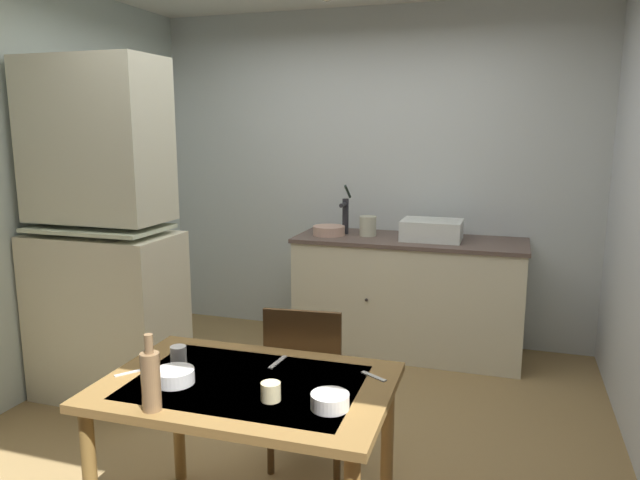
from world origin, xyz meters
The scene contains 19 objects.
ground_plane centered at (0.00, 0.00, 0.00)m, with size 4.58×4.58×0.00m, color olive.
wall_back centered at (0.00, 1.79, 1.33)m, with size 3.68×0.10×2.66m, color silver.
wall_left centered at (-1.84, 0.00, 1.33)m, with size 0.10×3.58×2.66m, color silver.
hutch_cabinet centered at (-1.32, 0.06, 1.00)m, with size 0.91×0.53×2.15m.
counter_cabinet centered at (0.39, 1.42, 0.45)m, with size 1.74×0.64×0.90m.
sink_basin centered at (0.56, 1.42, 0.98)m, with size 0.44×0.34×0.15m.
hand_pump centered at (-0.13, 1.47, 1.07)m, with size 0.05×0.27×0.39m.
mixing_bowl_counter centered at (-0.23, 1.37, 0.94)m, with size 0.25×0.25×0.07m, color tan.
stoneware_crock centered at (0.06, 1.44, 0.98)m, with size 0.13×0.13×0.15m, color beige.
dining_table centered at (0.14, -0.97, 0.63)m, with size 1.17×0.79×0.72m.
chair_far_side centered at (0.19, -0.35, 0.48)m, with size 0.44×0.44×0.88m.
serving_bowl_wide centered at (-0.13, -1.07, 0.75)m, with size 0.16×0.16×0.06m, color white.
soup_bowl_small centered at (0.53, -1.08, 0.75)m, with size 0.14×0.14×0.06m, color white.
mug_dark centered at (-0.20, -0.91, 0.77)m, with size 0.07×0.07×0.09m, color white.
teacup_cream centered at (0.30, -1.09, 0.76)m, with size 0.08×0.08×0.07m, color beige.
glass_bottle centered at (-0.08, -1.29, 0.84)m, with size 0.07×0.07×0.29m.
table_knife centered at (-0.34, -1.02, 0.73)m, with size 0.19×0.02×0.01m, color silver.
teaspoon_near_bowl centered at (0.62, -0.76, 0.73)m, with size 0.13×0.02×0.01m, color beige.
teaspoon_by_cup centered at (0.19, -0.75, 0.73)m, with size 0.15×0.02×0.01m, color beige.
Camera 1 is at (1.11, -3.00, 1.73)m, focal length 33.33 mm.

